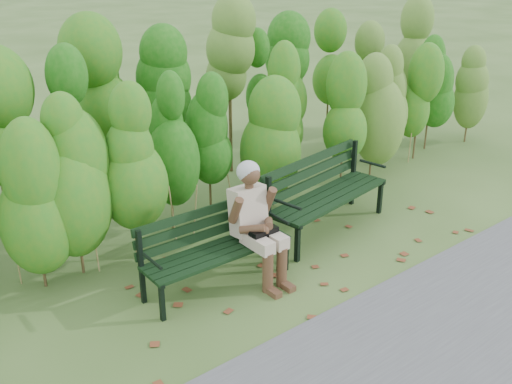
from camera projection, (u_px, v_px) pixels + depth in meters
ground at (277, 266)px, 6.42m from camera, size 80.00×80.00×0.00m
footpath at (454, 372)px, 4.84m from camera, size 60.00×2.50×0.01m
hedge_band at (178, 116)px, 7.26m from camera, size 11.04×1.67×2.42m
leaf_litter at (237, 285)px, 6.06m from camera, size 6.07×2.19×0.01m
bench_left at (212, 242)px, 5.95m from camera, size 1.56×0.54×0.77m
bench_right at (322, 188)px, 7.07m from camera, size 1.82×0.83×0.88m
seated_woman at (256, 216)px, 5.97m from camera, size 0.51×0.75×1.23m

